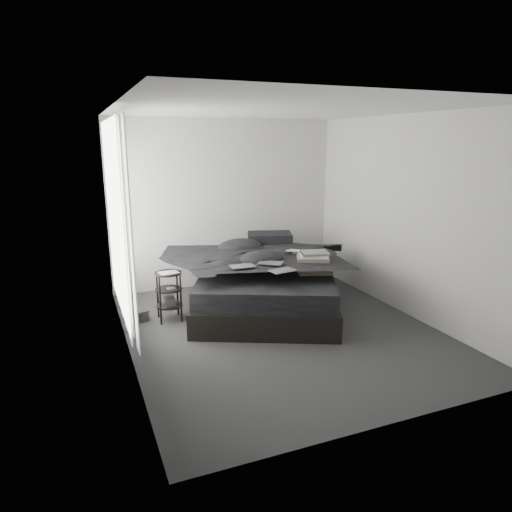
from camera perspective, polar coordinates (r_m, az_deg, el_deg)
name	(u,v)px	position (r m, az deg, el deg)	size (l,w,h in m)	color
floor	(280,330)	(5.71, 3.04, -9.16)	(3.60, 4.20, 0.01)	#323235
ceiling	(283,109)	(5.25, 3.42, 17.87)	(3.60, 4.20, 0.01)	white
wall_back	(225,204)	(7.26, -3.86, 6.55)	(3.60, 0.01, 2.60)	silver
wall_front	(400,273)	(3.59, 17.55, -2.01)	(3.60, 0.01, 2.60)	silver
wall_left	(122,238)	(4.86, -16.40, 2.20)	(0.01, 4.20, 2.60)	silver
wall_right	(406,217)	(6.30, 18.27, 4.70)	(0.01, 4.20, 2.60)	silver
window_left	(115,219)	(5.74, -17.18, 4.42)	(0.02, 2.00, 2.30)	white
curtain_left	(120,225)	(5.75, -16.63, 3.77)	(0.06, 2.12, 2.48)	white
bed	(267,296)	(6.38, 1.33, -5.05)	(1.78, 2.36, 0.32)	black
mattress	(267,277)	(6.29, 1.34, -2.59)	(1.72, 2.29, 0.25)	black
duvet	(267,259)	(6.16, 1.34, -0.40)	(1.74, 2.01, 0.27)	black
pillow_lower	(265,247)	(7.12, 1.07, 1.13)	(0.71, 0.48, 0.16)	black
pillow_upper	(270,238)	(7.06, 1.72, 2.30)	(0.66, 0.46, 0.15)	black
laptop	(299,247)	(6.24, 5.36, 1.17)	(0.38, 0.24, 0.03)	silver
comic_a	(242,259)	(5.59, -1.73, -0.43)	(0.30, 0.19, 0.01)	black
comic_b	(270,256)	(5.74, 1.82, 0.02)	(0.30, 0.19, 0.01)	black
comic_c	(283,262)	(5.40, 3.33, -0.81)	(0.30, 0.19, 0.01)	black
side_stand	(169,297)	(6.00, -10.81, -5.01)	(0.34, 0.34, 0.63)	black
papers	(169,273)	(5.89, -10.86, -2.07)	(0.24, 0.18, 0.01)	white
floor_books	(140,315)	(6.15, -14.25, -7.10)	(0.15, 0.21, 0.15)	black
box_lower	(312,301)	(6.22, 7.05, -5.55)	(0.46, 0.36, 0.34)	black
box_mid	(314,279)	(6.12, 7.24, -2.92)	(0.43, 0.34, 0.26)	#6E6056
box_upper	(313,263)	(6.06, 7.10, -0.89)	(0.41, 0.33, 0.18)	#6E6056
art_book_white	(314,255)	(6.04, 7.23, 0.10)	(0.35, 0.28, 0.04)	silver
art_book_snake	(315,253)	(6.02, 7.35, 0.39)	(0.34, 0.27, 0.03)	silver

